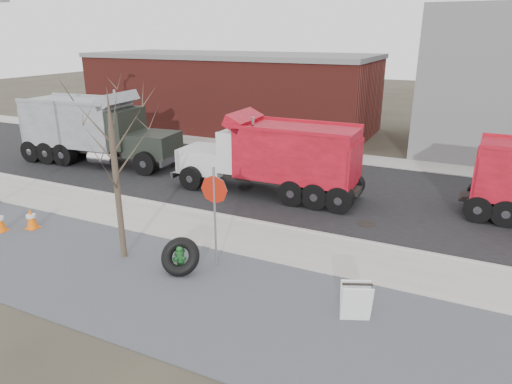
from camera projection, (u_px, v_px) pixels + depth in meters
The scene contains 15 objects.
ground at pixel (254, 243), 15.05m from camera, with size 120.00×120.00×0.00m, color #383328.
gravel_verge at pixel (196, 295), 12.07m from camera, with size 60.00×5.00×0.03m, color slate.
sidewalk at pixel (257, 239), 15.26m from camera, with size 60.00×2.50×0.06m, color #9E9B93.
curb at pixel (272, 225), 16.36m from camera, with size 60.00×0.15×0.11m, color #9E9B93.
road at pixel (315, 188), 20.42m from camera, with size 60.00×9.40×0.02m, color black.
far_sidewalk at pixel (348, 158), 25.27m from camera, with size 60.00×2.00×0.06m, color #9E9B93.
building_brick at pixel (231, 91), 32.74m from camera, with size 20.20×8.20×5.30m.
bare_tree at pixel (114, 154), 13.06m from camera, with size 3.20×3.20×5.20m.
fire_hydrant at pixel (180, 258), 13.28m from camera, with size 0.46×0.45×0.81m.
truck_tire at pixel (180, 257), 13.06m from camera, with size 1.31×1.15×1.10m.
stop_sign at pixel (214, 201), 12.91m from camera, with size 0.83×0.07×3.07m.
sandwich_board at pixel (356, 302), 10.82m from camera, with size 0.83×0.69×0.99m.
traffic_cone_near at pixel (31, 218), 16.04m from camera, with size 0.41×0.41×0.79m.
dump_truck_red_b at pixel (274, 155), 19.09m from camera, with size 8.10×2.44×3.42m.
dump_truck_grey at pixel (95, 127), 23.80m from camera, with size 8.49×3.33×3.75m.
Camera 1 is at (5.96, -12.29, 6.55)m, focal length 32.00 mm.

